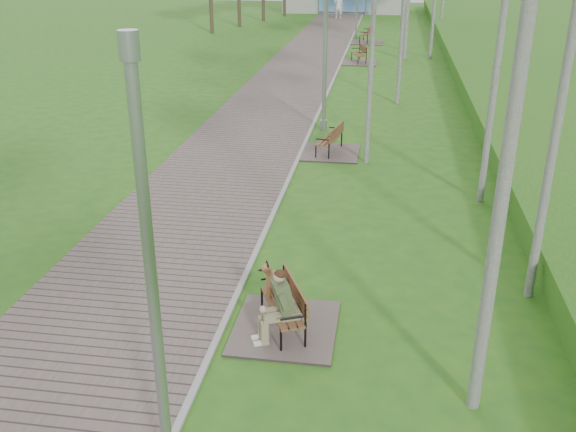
% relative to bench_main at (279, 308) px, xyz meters
% --- Properties ---
extents(walkway, '(3.50, 67.00, 0.04)m').
position_rel_bench_main_xyz_m(walkway, '(-2.62, 18.32, -0.35)').
color(walkway, '#655552').
rests_on(walkway, ground).
extents(kerb, '(0.10, 67.00, 0.05)m').
position_rel_bench_main_xyz_m(kerb, '(-0.87, 18.32, -0.35)').
color(kerb, '#999993').
rests_on(kerb, ground).
extents(bench_main, '(1.55, 1.73, 1.36)m').
position_rel_bench_main_xyz_m(bench_main, '(0.00, 0.00, 0.00)').
color(bench_main, '#655552').
rests_on(bench_main, ground).
extents(bench_second, '(1.58, 1.75, 0.97)m').
position_rel_bench_main_xyz_m(bench_second, '(-0.09, 8.91, -0.20)').
color(bench_second, '#655552').
rests_on(bench_second, ground).
extents(bench_third, '(1.68, 1.86, 1.03)m').
position_rel_bench_main_xyz_m(bench_third, '(-0.04, 23.38, -0.19)').
color(bench_third, '#655552').
rests_on(bench_third, ground).
extents(bench_far, '(1.90, 2.11, 1.17)m').
position_rel_bench_main_xyz_m(bench_far, '(-0.01, 30.15, -0.16)').
color(bench_far, '#655552').
rests_on(bench_far, ground).
extents(lamp_post_near, '(0.19, 0.19, 4.83)m').
position_rel_bench_main_xyz_m(lamp_post_near, '(-0.59, -3.36, 1.88)').
color(lamp_post_near, '#93959A').
rests_on(lamp_post_near, ground).
extents(lamp_post_second, '(0.21, 0.21, 5.50)m').
position_rel_bench_main_xyz_m(lamp_post_second, '(-0.49, 11.24, 2.20)').
color(lamp_post_second, '#93959A').
rests_on(lamp_post_second, ground).
extents(pedestrian_near, '(0.70, 0.47, 1.90)m').
position_rel_bench_main_xyz_m(pedestrian_near, '(-2.57, 41.96, 0.58)').
color(pedestrian_near, silver).
rests_on(pedestrian_near, ground).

